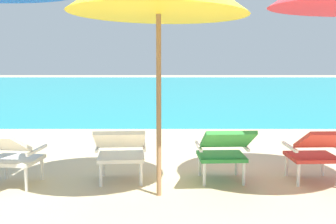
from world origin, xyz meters
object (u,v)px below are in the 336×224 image
object	(u,v)px
lounge_chair_near_left	(122,149)
lounge_chair_near_right	(225,149)
lounge_chair_far_left	(8,152)
lounge_chair_far_right	(319,150)

from	to	relation	value
lounge_chair_near_left	lounge_chair_near_right	distance (m)	1.14
lounge_chair_far_left	lounge_chair_far_right	size ratio (longest dim) A/B	1.04
lounge_chair_near_right	lounge_chair_far_left	bearing A→B (deg)	-175.63
lounge_chair_near_left	lounge_chair_far_right	xyz separation A→B (m)	(2.17, -0.00, 0.00)
lounge_chair_far_left	lounge_chair_near_right	size ratio (longest dim) A/B	1.04
lounge_chair_far_right	lounge_chair_near_left	bearing A→B (deg)	179.87
lounge_chair_far_left	lounge_chair_near_right	bearing A→B (deg)	4.37
lounge_chair_far_right	lounge_chair_near_right	bearing A→B (deg)	178.56
lounge_chair_near_right	lounge_chair_far_right	bearing A→B (deg)	-1.44
lounge_chair_far_left	lounge_chair_near_left	distance (m)	1.20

